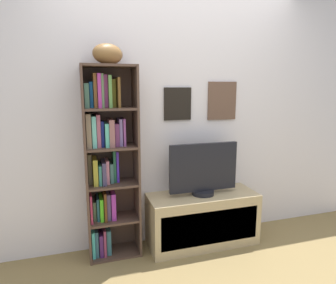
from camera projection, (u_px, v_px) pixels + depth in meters
back_wall at (175, 117)px, 2.90m from camera, size 4.80×0.08×2.53m
bookshelf at (107, 161)px, 2.63m from camera, size 0.47×0.29×1.74m
football at (108, 54)px, 2.44m from camera, size 0.33×0.30×0.17m
tv_stand at (202, 219)px, 2.92m from camera, size 1.08×0.41×0.52m
television at (203, 170)px, 2.83m from camera, size 0.69×0.22×0.51m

